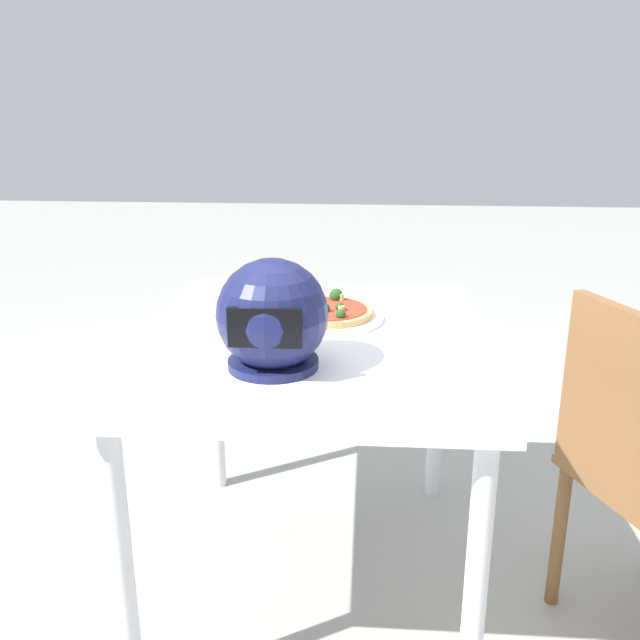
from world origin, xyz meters
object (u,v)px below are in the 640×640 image
(pizza, at_px, (327,311))
(dining_table, at_px, (313,368))
(motorcycle_helmet, at_px, (272,317))
(drinking_glass, at_px, (244,312))

(pizza, bearing_deg, dining_table, 79.42)
(pizza, height_order, motorcycle_helmet, motorcycle_helmet)
(dining_table, xyz_separation_m, motorcycle_helmet, (0.07, 0.23, 0.21))
(dining_table, relative_size, motorcycle_helmet, 4.17)
(dining_table, height_order, pizza, pizza)
(dining_table, distance_m, motorcycle_helmet, 0.32)
(motorcycle_helmet, distance_m, drinking_glass, 0.25)
(pizza, distance_m, drinking_glass, 0.26)
(dining_table, distance_m, drinking_glass, 0.24)
(motorcycle_helmet, height_order, drinking_glass, motorcycle_helmet)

